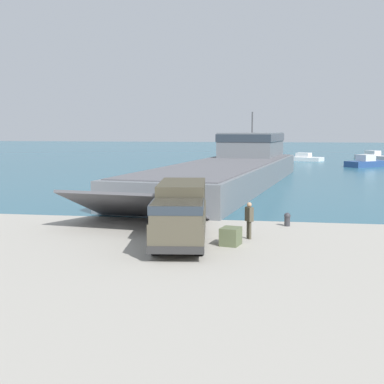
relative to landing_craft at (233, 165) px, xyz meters
The scene contains 10 objects.
ground_plane 26.00m from the landing_craft, 91.83° to the right, with size 240.00×240.00×0.00m, color #9E998E.
water_surface 68.21m from the landing_craft, 90.70° to the left, with size 240.00×180.00×0.01m, color #285B70.
landing_craft is the anchor object (origin of this frame).
military_truck 28.52m from the landing_craft, 89.97° to the right, with size 3.27×7.90×2.80m.
soldier_on_ramp 27.26m from the landing_craft, 83.33° to the right, with size 0.45×0.50×1.83m.
moored_boat_a 48.43m from the landing_craft, 64.43° to the left, with size 6.22×8.65×1.55m.
moored_boat_b 39.46m from the landing_craft, 78.06° to the left, with size 7.78×5.47×1.34m.
moored_boat_c 30.96m from the landing_craft, 56.73° to the left, with size 7.05×6.60×1.73m.
mooring_bollard 23.80m from the landing_craft, 77.67° to the right, with size 0.36×0.36×0.76m.
cargo_crate 28.75m from the landing_craft, 85.20° to the right, with size 0.83×1.00×0.83m, color #566042.
Camera 1 is at (5.42, -27.18, 5.44)m, focal length 50.00 mm.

